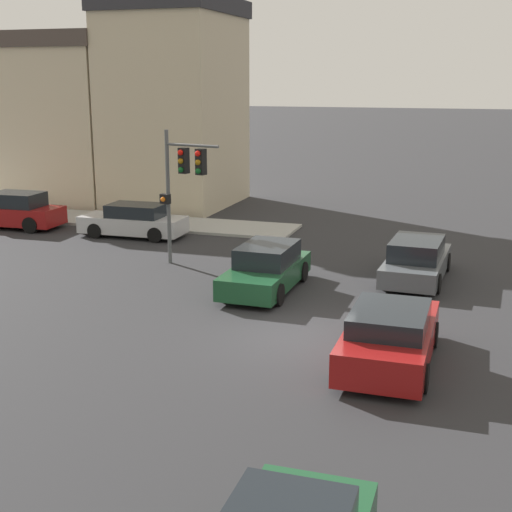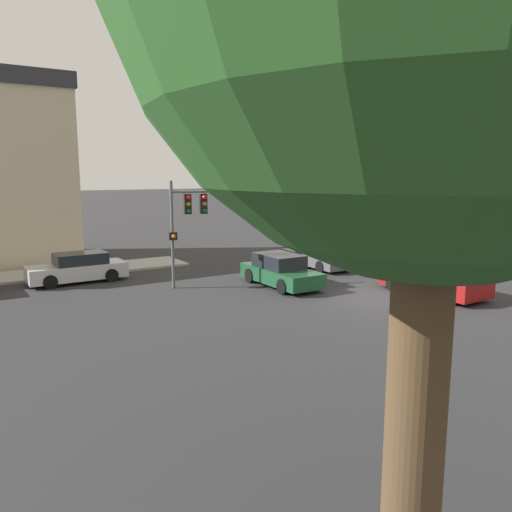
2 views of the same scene
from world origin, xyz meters
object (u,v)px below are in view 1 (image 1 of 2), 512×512
(parked_car_1, at_px, (15,211))
(crossing_car_0, at_px, (417,260))
(parked_car_0, at_px, (134,221))
(traffic_signal, at_px, (183,174))
(crossing_car_2, at_px, (390,336))
(crossing_car_3, at_px, (266,269))

(parked_car_1, bearing_deg, crossing_car_0, 168.80)
(crossing_car_0, relative_size, parked_car_0, 1.04)
(traffic_signal, relative_size, crossing_car_2, 1.07)
(traffic_signal, height_order, crossing_car_3, traffic_signal)
(traffic_signal, xyz_separation_m, parked_car_0, (3.85, 4.04, -2.68))
(crossing_car_3, bearing_deg, parked_car_1, -112.17)
(crossing_car_3, bearing_deg, parked_car_0, -126.16)
(crossing_car_2, xyz_separation_m, parked_car_1, (10.77, 18.31, 0.08))
(crossing_car_0, xyz_separation_m, crossing_car_3, (-2.73, 4.46, 0.03))
(traffic_signal, height_order, parked_car_0, traffic_signal)
(traffic_signal, height_order, crossing_car_2, traffic_signal)
(crossing_car_2, bearing_deg, parked_car_0, 48.79)
(crossing_car_0, relative_size, crossing_car_2, 1.04)
(crossing_car_3, relative_size, parked_car_1, 1.03)
(traffic_signal, bearing_deg, parked_car_1, -98.83)
(crossing_car_2, distance_m, parked_car_0, 16.39)
(crossing_car_3, distance_m, parked_car_1, 14.91)
(crossing_car_2, relative_size, parked_car_0, 1.00)
(traffic_signal, height_order, crossing_car_0, traffic_signal)
(crossing_car_0, xyz_separation_m, crossing_car_2, (-7.65, -0.13, 0.02))
(parked_car_1, bearing_deg, crossing_car_2, 148.06)
(parked_car_0, bearing_deg, traffic_signal, 135.32)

